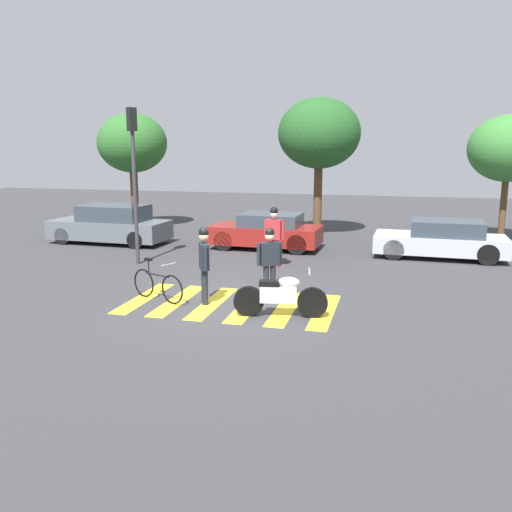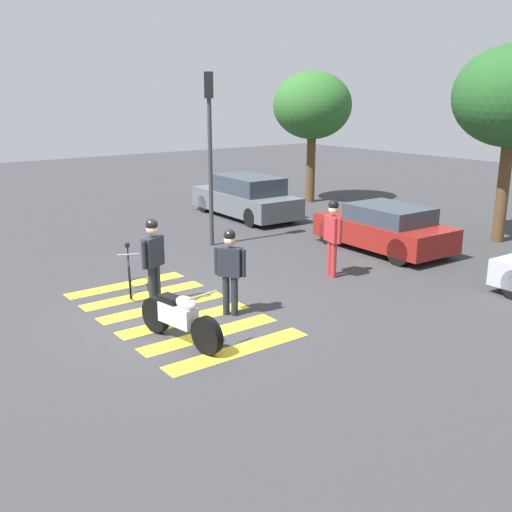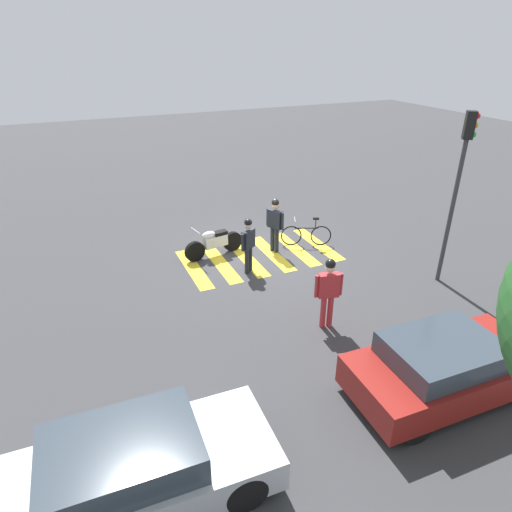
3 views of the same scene
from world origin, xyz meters
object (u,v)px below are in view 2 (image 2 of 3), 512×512
(leaning_bicycle, at_px, (129,274))
(officer_by_motorcycle, at_px, (153,256))
(car_maroon_wagon, at_px, (384,228))
(traffic_light_pole, at_px, (210,133))
(car_grey_coupe, at_px, (246,197))
(pedestrian_bystander, at_px, (333,232))
(police_motorcycle, at_px, (180,318))
(officer_on_foot, at_px, (230,266))

(leaning_bicycle, bearing_deg, officer_by_motorcycle, 0.04)
(officer_by_motorcycle, relative_size, car_maroon_wagon, 0.46)
(officer_by_motorcycle, xyz_separation_m, traffic_light_pole, (-3.61, 3.72, 2.12))
(car_grey_coupe, bearing_deg, pedestrian_bystander, -19.96)
(officer_by_motorcycle, distance_m, car_grey_coupe, 9.38)
(police_motorcycle, height_order, car_grey_coupe, car_grey_coupe)
(officer_by_motorcycle, distance_m, car_maroon_wagon, 7.29)
(police_motorcycle, xyz_separation_m, pedestrian_bystander, (-1.23, 4.89, 0.63))
(pedestrian_bystander, xyz_separation_m, traffic_light_pole, (-4.32, -0.65, 2.11))
(officer_by_motorcycle, bearing_deg, leaning_bicycle, -179.96)
(car_grey_coupe, xyz_separation_m, traffic_light_pole, (2.70, -3.20, 2.51))
(police_motorcycle, bearing_deg, car_maroon_wagon, 105.39)
(officer_on_foot, height_order, officer_by_motorcycle, officer_by_motorcycle)
(leaning_bicycle, distance_m, officer_on_foot, 2.82)
(leaning_bicycle, height_order, car_maroon_wagon, car_maroon_wagon)
(police_motorcycle, bearing_deg, traffic_light_pole, 142.64)
(leaning_bicycle, xyz_separation_m, car_maroon_wagon, (1.02, 7.28, 0.25))
(police_motorcycle, xyz_separation_m, officer_by_motorcycle, (-1.95, 0.52, 0.62))
(pedestrian_bystander, relative_size, traffic_light_pole, 0.39)
(police_motorcycle, relative_size, officer_on_foot, 1.18)
(car_maroon_wagon, bearing_deg, police_motorcycle, -74.61)
(officer_on_foot, bearing_deg, car_grey_coupe, 142.18)
(officer_on_foot, bearing_deg, car_maroon_wagon, 103.88)
(pedestrian_bystander, height_order, car_grey_coupe, pedestrian_bystander)
(officer_on_foot, distance_m, officer_by_motorcycle, 1.67)
(officer_on_foot, bearing_deg, traffic_light_pole, 150.98)
(officer_by_motorcycle, relative_size, car_grey_coupe, 0.40)
(officer_on_foot, distance_m, traffic_light_pole, 6.10)
(police_motorcycle, distance_m, car_grey_coupe, 11.12)
(officer_on_foot, relative_size, car_maroon_wagon, 0.44)
(officer_by_motorcycle, bearing_deg, pedestrian_bystander, 80.74)
(pedestrian_bystander, bearing_deg, officer_by_motorcycle, -99.26)
(officer_on_foot, height_order, car_grey_coupe, officer_on_foot)
(officer_by_motorcycle, distance_m, traffic_light_pole, 5.61)
(police_motorcycle, height_order, leaning_bicycle, police_motorcycle)
(pedestrian_bystander, xyz_separation_m, car_maroon_wagon, (-0.91, 2.91, -0.46))
(car_grey_coupe, bearing_deg, leaning_bicycle, -53.64)
(pedestrian_bystander, relative_size, car_grey_coupe, 0.41)
(car_grey_coupe, distance_m, traffic_light_pole, 4.88)
(pedestrian_bystander, height_order, car_maroon_wagon, pedestrian_bystander)
(officer_on_foot, xyz_separation_m, officer_by_motorcycle, (-1.36, -0.97, 0.08))
(leaning_bicycle, height_order, officer_by_motorcycle, officer_by_motorcycle)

